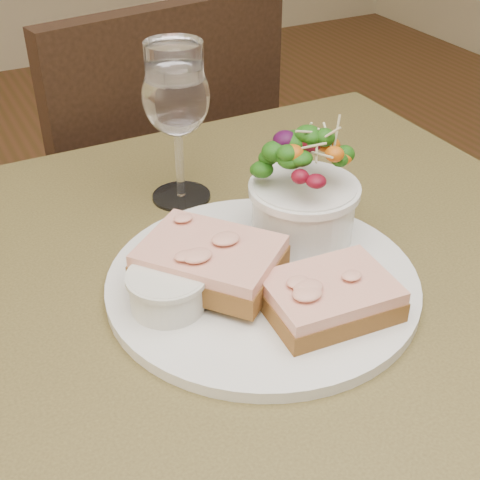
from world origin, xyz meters
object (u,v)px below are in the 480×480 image
cafe_table (258,373)px  sandwich_back (210,261)px  sandwich_front (329,297)px  ramekin (167,289)px  dinner_plate (262,282)px  salad_bowl (305,186)px  wine_glass (176,101)px  chair_far (140,280)px

cafe_table → sandwich_back: 0.15m
sandwich_front → ramekin: (-0.13, 0.07, 0.00)m
sandwich_front → ramekin: size_ratio=1.74×
dinner_plate → ramekin: size_ratio=4.43×
dinner_plate → ramekin: 0.10m
sandwich_back → salad_bowl: bearing=64.8°
sandwich_back → wine_glass: 0.21m
salad_bowl → ramekin: bearing=-165.1°
ramekin → dinner_plate: bearing=-0.8°
wine_glass → cafe_table: bearing=-92.4°
dinner_plate → sandwich_back: bearing=160.7°
dinner_plate → ramekin: bearing=179.2°
sandwich_front → sandwich_back: size_ratio=0.76×
cafe_table → chair_far: 0.76m
cafe_table → salad_bowl: size_ratio=6.30×
chair_far → ramekin: 0.83m
sandwich_back → wine_glass: bearing=126.4°
ramekin → salad_bowl: (0.17, 0.05, 0.04)m
chair_far → dinner_plate: bearing=73.2°
dinner_plate → sandwich_front: sandwich_front is taller
chair_far → ramekin: bearing=64.9°
salad_bowl → wine_glass: (-0.08, 0.15, 0.05)m
cafe_table → dinner_plate: dinner_plate is taller
dinner_plate → ramekin: ramekin is taller
chair_far → dinner_plate: (-0.07, -0.65, 0.46)m
dinner_plate → ramekin: (-0.10, 0.00, 0.03)m
chair_far → sandwich_front: chair_far is taller
chair_far → sandwich_back: (-0.12, -0.64, 0.49)m
ramekin → sandwich_back: bearing=17.1°
cafe_table → wine_glass: (0.01, 0.21, 0.22)m
dinner_plate → sandwich_front: (0.03, -0.07, 0.02)m
chair_far → sandwich_front: bearing=76.1°
chair_far → sandwich_back: bearing=68.8°
chair_far → wine_glass: size_ratio=5.14×
sandwich_back → wine_glass: wine_glass is taller
cafe_table → ramekin: 0.16m
sandwich_back → cafe_table: bearing=12.0°
cafe_table → sandwich_back: sandwich_back is taller
chair_far → ramekin: size_ratio=13.02×
cafe_table → sandwich_front: (0.04, -0.06, 0.13)m
chair_far → sandwich_front: (-0.04, -0.73, 0.48)m
dinner_plate → sandwich_front: size_ratio=2.55×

